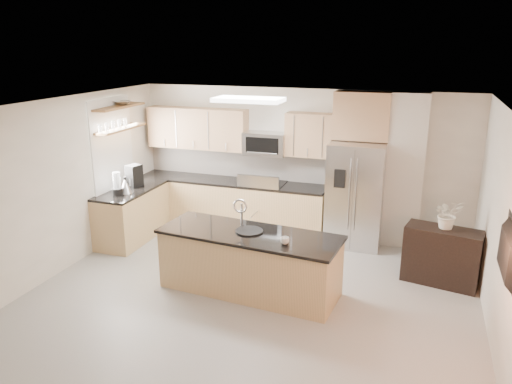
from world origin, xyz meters
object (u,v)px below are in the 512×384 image
(television, at_px, (503,254))
(platter, at_px, (249,231))
(range, at_px, (263,207))
(bowl, at_px, (123,102))
(cup, at_px, (285,241))
(coffee_maker, at_px, (134,176))
(kettle, at_px, (125,186))
(flower_vase, at_px, (449,207))
(microwave, at_px, (265,144))
(island, at_px, (250,262))
(refrigerator, at_px, (355,195))
(blender, at_px, (117,185))
(credenza, at_px, (442,256))

(television, bearing_deg, platter, 72.84)
(range, height_order, bowl, bowl)
(cup, height_order, coffee_maker, coffee_maker)
(platter, bearing_deg, television, -17.16)
(platter, bearing_deg, kettle, 160.30)
(cup, height_order, flower_vase, flower_vase)
(coffee_maker, bearing_deg, flower_vase, -2.09)
(microwave, xyz_separation_m, bowl, (-2.25, -0.96, 0.75))
(microwave, bearing_deg, coffee_maker, -154.03)
(kettle, bearing_deg, bowl, 116.70)
(microwave, xyz_separation_m, island, (0.53, -2.36, -1.19))
(range, bearing_deg, bowl, -159.55)
(kettle, bearing_deg, refrigerator, 18.60)
(refrigerator, height_order, television, refrigerator)
(platter, xyz_separation_m, coffee_maker, (-2.61, 1.30, 0.23))
(flower_vase, bearing_deg, bowl, 177.36)
(cup, bearing_deg, blender, 162.32)
(range, bearing_deg, platter, -76.86)
(microwave, bearing_deg, cup, -67.05)
(credenza, bearing_deg, coffee_maker, -171.20)
(blender, bearing_deg, cup, -17.68)
(microwave, height_order, flower_vase, microwave)
(credenza, bearing_deg, blender, -165.13)
(microwave, distance_m, bowl, 2.56)
(island, distance_m, coffee_maker, 3.02)
(microwave, relative_size, flower_vase, 1.19)
(refrigerator, distance_m, platter, 2.44)
(island, xyz_separation_m, credenza, (2.54, 1.11, -0.02))
(television, bearing_deg, cup, 74.54)
(blender, distance_m, television, 5.84)
(platter, height_order, coffee_maker, coffee_maker)
(microwave, xyz_separation_m, credenza, (3.07, -1.25, -1.21))
(platter, bearing_deg, cup, -23.90)
(island, bearing_deg, flower_vase, 29.65)
(television, bearing_deg, refrigerator, 31.04)
(refrigerator, relative_size, island, 0.69)
(range, relative_size, credenza, 1.09)
(bowl, relative_size, flower_vase, 0.58)
(refrigerator, xyz_separation_m, platter, (-1.15, -2.15, -0.01))
(bowl, bearing_deg, credenza, -3.05)
(credenza, relative_size, blender, 2.64)
(cup, distance_m, kettle, 3.33)
(refrigerator, bearing_deg, coffee_maker, -167.24)
(range, height_order, cup, range)
(range, xyz_separation_m, island, (0.53, -2.23, -0.04))
(range, relative_size, island, 0.44)
(flower_vase, distance_m, television, 2.09)
(microwave, xyz_separation_m, kettle, (-2.02, -1.41, -0.59))
(blender, relative_size, bowl, 1.06)
(cup, relative_size, blender, 0.30)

